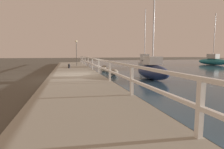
{
  "coord_description": "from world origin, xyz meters",
  "views": [
    {
      "loc": [
        -0.53,
        -12.14,
        1.7
      ],
      "look_at": [
        2.04,
        -2.14,
        0.45
      ],
      "focal_mm": 28.0,
      "sensor_mm": 36.0,
      "label": 1
    }
  ],
  "objects_px": {
    "dock_lamp": "(76,48)",
    "mooring_bollard": "(69,66)",
    "sailboat_navy": "(152,70)",
    "sailboat_teal": "(213,61)",
    "sailboat_gray": "(144,63)"
  },
  "relations": [
    {
      "from": "dock_lamp",
      "to": "sailboat_teal",
      "type": "xyz_separation_m",
      "value": [
        19.95,
        0.92,
        -1.69
      ]
    },
    {
      "from": "dock_lamp",
      "to": "sailboat_gray",
      "type": "xyz_separation_m",
      "value": [
        7.49,
        -2.11,
        -1.69
      ]
    },
    {
      "from": "sailboat_teal",
      "to": "sailboat_navy",
      "type": "xyz_separation_m",
      "value": [
        -15.61,
        -11.06,
        -0.03
      ]
    },
    {
      "from": "dock_lamp",
      "to": "sailboat_navy",
      "type": "distance_m",
      "value": 11.16
    },
    {
      "from": "sailboat_teal",
      "to": "sailboat_gray",
      "type": "bearing_deg",
      "value": -176.02
    },
    {
      "from": "mooring_bollard",
      "to": "sailboat_navy",
      "type": "distance_m",
      "value": 9.12
    },
    {
      "from": "sailboat_navy",
      "to": "dock_lamp",
      "type": "bearing_deg",
      "value": 113.87
    },
    {
      "from": "mooring_bollard",
      "to": "sailboat_teal",
      "type": "xyz_separation_m",
      "value": [
        20.85,
        3.6,
        0.14
      ]
    },
    {
      "from": "dock_lamp",
      "to": "mooring_bollard",
      "type": "bearing_deg",
      "value": -108.53
    },
    {
      "from": "sailboat_navy",
      "to": "sailboat_gray",
      "type": "relative_size",
      "value": 0.89
    },
    {
      "from": "dock_lamp",
      "to": "sailboat_gray",
      "type": "height_order",
      "value": "sailboat_gray"
    },
    {
      "from": "mooring_bollard",
      "to": "sailboat_teal",
      "type": "bearing_deg",
      "value": 9.79
    },
    {
      "from": "sailboat_teal",
      "to": "sailboat_gray",
      "type": "relative_size",
      "value": 1.14
    },
    {
      "from": "dock_lamp",
      "to": "sailboat_teal",
      "type": "height_order",
      "value": "sailboat_teal"
    },
    {
      "from": "mooring_bollard",
      "to": "sailboat_teal",
      "type": "distance_m",
      "value": 21.16
    }
  ]
}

